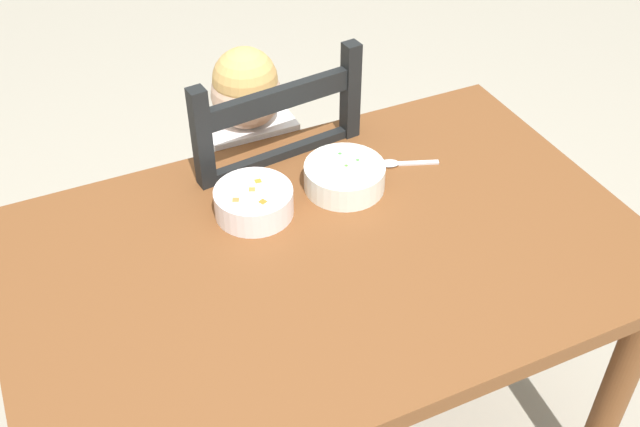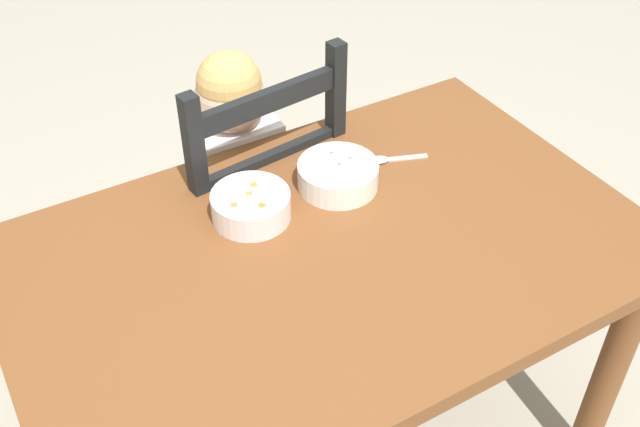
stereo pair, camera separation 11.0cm
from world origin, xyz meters
name	(u,v)px [view 2 (the right image)]	position (x,y,z in m)	size (l,w,h in m)	color
dining_table	(329,285)	(0.00, 0.00, 0.62)	(1.29, 0.83, 0.73)	brown
dining_chair	(247,221)	(0.02, 0.46, 0.45)	(0.47, 0.47, 0.98)	black
child_figure	(241,173)	(0.01, 0.46, 0.62)	(0.32, 0.31, 0.94)	white
bowl_of_peas	(338,175)	(0.12, 0.16, 0.76)	(0.18, 0.18, 0.06)	white
bowl_of_carrots	(251,205)	(-0.09, 0.16, 0.76)	(0.17, 0.17, 0.06)	white
spoon	(388,159)	(0.27, 0.19, 0.74)	(0.14, 0.07, 0.01)	silver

